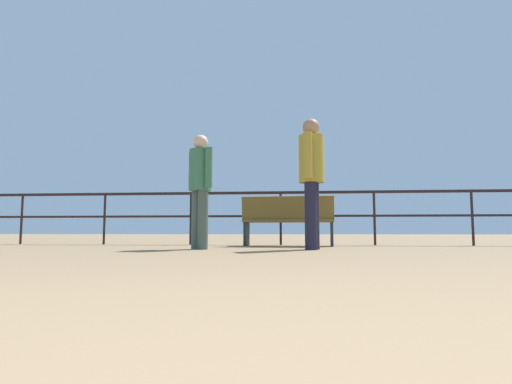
{
  "coord_description": "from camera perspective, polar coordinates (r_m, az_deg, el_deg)",
  "views": [
    {
      "loc": [
        0.26,
        -0.35,
        0.26
      ],
      "look_at": [
        -0.41,
        6.7,
        0.93
      ],
      "focal_mm": 28.91,
      "sensor_mm": 36.0,
      "label": 1
    }
  ],
  "objects": [
    {
      "name": "bench_near_left",
      "position": [
        6.93,
        4.45,
        -3.62
      ],
      "size": [
        1.54,
        0.67,
        0.83
      ],
      "color": "brown",
      "rests_on": "ground_plane"
    },
    {
      "name": "pier_railing",
      "position": [
        7.57,
        3.43,
        -1.88
      ],
      "size": [
        23.56,
        0.05,
        0.98
      ],
      "color": "black",
      "rests_on": "ground_plane"
    },
    {
      "name": "person_at_railing",
      "position": [
        5.78,
        7.7,
        2.52
      ],
      "size": [
        0.35,
        0.57,
        1.83
      ],
      "color": "black",
      "rests_on": "ground_plane"
    },
    {
      "name": "person_by_bench",
      "position": [
        5.89,
        -7.74,
        1.25
      ],
      "size": [
        0.41,
        0.39,
        1.63
      ],
      "color": "#43534A",
      "rests_on": "ground_plane"
    }
  ]
}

